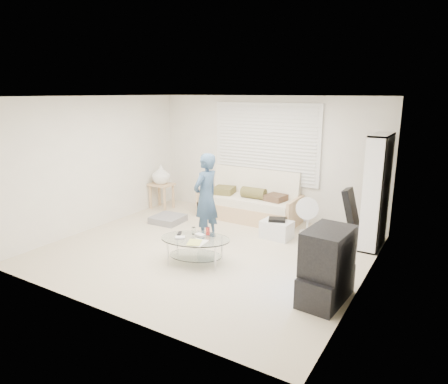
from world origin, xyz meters
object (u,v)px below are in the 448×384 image
Objects in this scene: coffee_table at (195,243)px; tv_unit at (327,266)px; futon_sofa at (250,203)px; bookshelf at (376,192)px.

tv_unit is at bearing -2.54° from coffee_table.
bookshelf is (2.50, -0.28, 0.62)m from futon_sofa.
coffee_table is (-2.19, -2.12, -0.64)m from bookshelf.
futon_sofa is at bearing 173.63° from bookshelf.
bookshelf reaches higher than tv_unit.
tv_unit is 0.77× the size of coffee_table.
tv_unit is (2.37, -2.49, 0.12)m from futon_sofa.
bookshelf is at bearing 86.76° from tv_unit.
coffee_table is at bearing -82.68° from futon_sofa.
futon_sofa is 1.69× the size of coffee_table.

